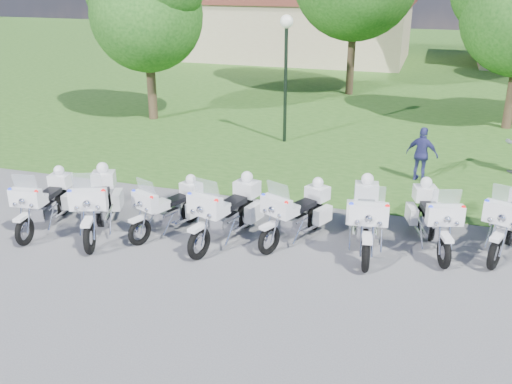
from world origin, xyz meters
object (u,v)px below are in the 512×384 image
(motorcycle_0, at_px, (46,201))
(motorcycle_3, at_px, (228,211))
(motorcycle_2, at_px, (170,207))
(lamp_post, at_px, (286,48))
(motorcycle_7, at_px, (512,219))
(bystander_c, at_px, (422,155))
(motorcycle_4, at_px, (298,212))
(motorcycle_5, at_px, (366,216))
(motorcycle_1, at_px, (98,203))
(motorcycle_6, at_px, (433,217))

(motorcycle_0, distance_m, motorcycle_3, 4.36)
(motorcycle_2, bearing_deg, lamp_post, -72.26)
(motorcycle_7, height_order, bystander_c, motorcycle_7)
(motorcycle_3, bearing_deg, bystander_c, -112.04)
(motorcycle_4, distance_m, motorcycle_5, 1.51)
(motorcycle_1, xyz_separation_m, motorcycle_4, (4.47, 1.01, -0.07))
(motorcycle_5, xyz_separation_m, lamp_post, (-3.81, 7.39, 2.52))
(motorcycle_0, xyz_separation_m, motorcycle_1, (1.33, 0.13, 0.07))
(motorcycle_0, bearing_deg, motorcycle_3, -178.47)
(lamp_post, xyz_separation_m, bystander_c, (4.76, -2.66, -2.46))
(lamp_post, height_order, bystander_c, lamp_post)
(lamp_post, bearing_deg, motorcycle_0, -112.13)
(motorcycle_1, xyz_separation_m, motorcycle_6, (7.35, 1.60, -0.05))
(motorcycle_5, bearing_deg, motorcycle_3, 2.80)
(motorcycle_3, relative_size, motorcycle_7, 1.01)
(motorcycle_6, relative_size, bystander_c, 1.50)
(motorcycle_3, xyz_separation_m, lamp_post, (-0.82, 7.98, 2.53))
(motorcycle_5, height_order, motorcycle_7, motorcycle_5)
(motorcycle_1, distance_m, motorcycle_2, 1.65)
(motorcycle_6, bearing_deg, motorcycle_3, -2.27)
(motorcycle_0, distance_m, lamp_post, 9.64)
(motorcycle_4, xyz_separation_m, bystander_c, (2.47, 4.80, 0.13))
(motorcycle_0, distance_m, motorcycle_7, 10.49)
(motorcycle_0, relative_size, motorcycle_1, 0.94)
(motorcycle_6, bearing_deg, motorcycle_5, 4.18)
(motorcycle_2, xyz_separation_m, bystander_c, (5.37, 5.29, 0.17))
(motorcycle_1, relative_size, bystander_c, 1.57)
(motorcycle_3, height_order, bystander_c, motorcycle_3)
(lamp_post, bearing_deg, motorcycle_1, -104.37)
(motorcycle_7, bearing_deg, bystander_c, -43.22)
(bystander_c, bearing_deg, motorcycle_2, 61.25)
(motorcycle_4, relative_size, bystander_c, 1.39)
(motorcycle_0, distance_m, motorcycle_2, 2.96)
(motorcycle_3, bearing_deg, motorcycle_4, -146.25)
(motorcycle_5, relative_size, motorcycle_6, 1.10)
(motorcycle_2, relative_size, bystander_c, 1.33)
(motorcycle_7, bearing_deg, motorcycle_6, 29.55)
(motorcycle_0, relative_size, motorcycle_7, 0.94)
(motorcycle_2, distance_m, motorcycle_4, 2.95)
(motorcycle_1, bearing_deg, motorcycle_2, 177.61)
(motorcycle_3, bearing_deg, motorcycle_6, -151.25)
(motorcycle_6, height_order, lamp_post, lamp_post)
(motorcycle_3, distance_m, lamp_post, 8.41)
(motorcycle_4, bearing_deg, bystander_c, -92.92)
(motorcycle_6, relative_size, motorcycle_7, 0.95)
(motorcycle_5, height_order, motorcycle_6, motorcycle_5)
(motorcycle_7, bearing_deg, motorcycle_2, 29.74)
(motorcycle_4, height_order, bystander_c, bystander_c)
(motorcycle_2, height_order, motorcycle_6, motorcycle_6)
(motorcycle_5, distance_m, lamp_post, 8.68)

